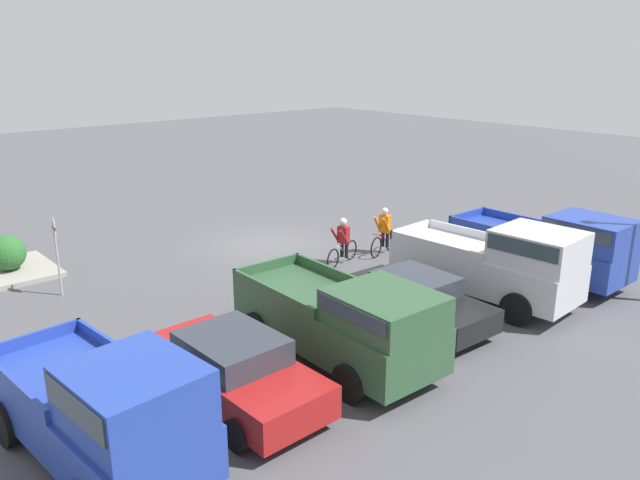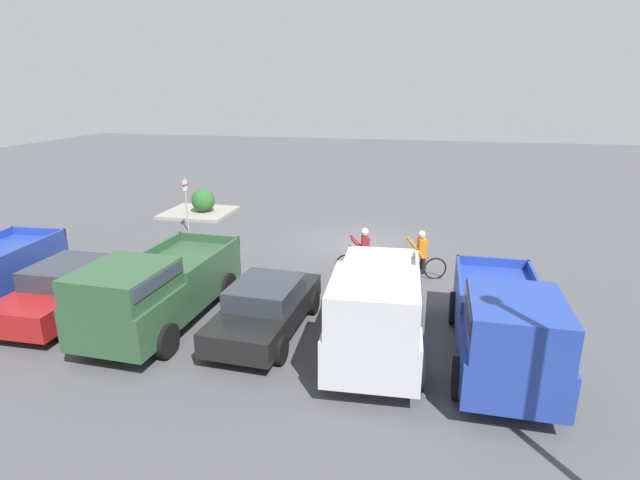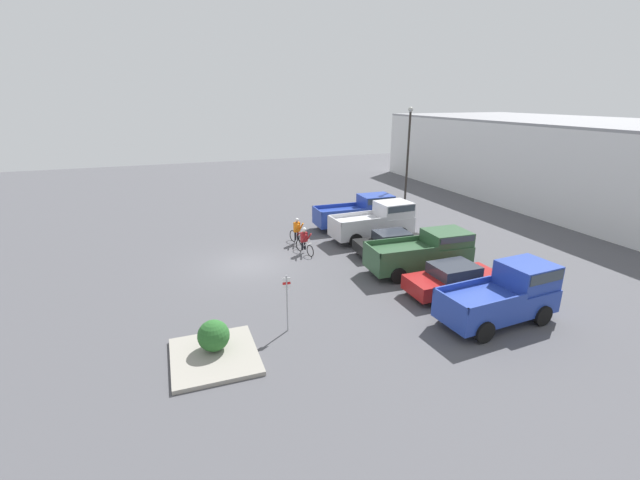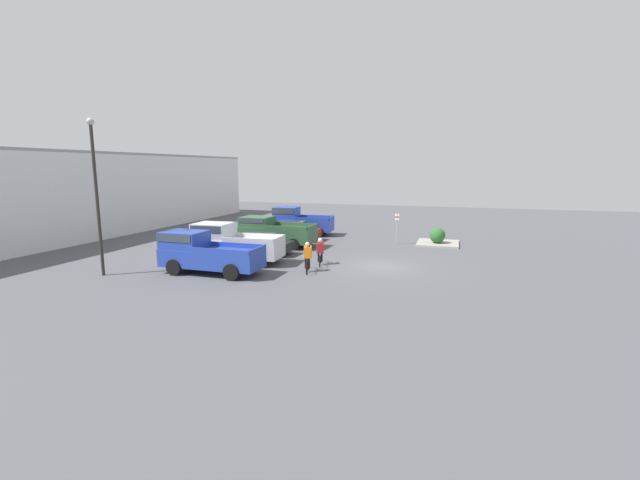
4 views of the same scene
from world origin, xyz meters
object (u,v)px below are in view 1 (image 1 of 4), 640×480
pickup_truck_1 (498,262)px  shrub (7,253)px  sedan_0 (415,299)px  pickup_truck_0 (552,245)px  pickup_truck_2 (345,319)px  cyclist_0 (343,241)px  sedan_1 (233,369)px  cyclist_1 (384,231)px  pickup_truck_3 (106,409)px  fire_lane_sign (56,249)px

pickup_truck_1 → shrub: size_ratio=4.77×
sedan_0 → pickup_truck_0: bearing=173.5°
pickup_truck_2 → cyclist_0: 6.87m
pickup_truck_0 → sedan_1: size_ratio=1.24×
pickup_truck_2 → cyclist_1: bearing=-142.9°
pickup_truck_1 → sedan_0: size_ratio=1.25×
sedan_1 → pickup_truck_3: 2.84m
sedan_1 → fire_lane_sign: (0.60, -8.05, 0.69)m
pickup_truck_0 → pickup_truck_3: size_ratio=1.08×
pickup_truck_1 → sedan_0: (2.83, -0.56, -0.51)m
pickup_truck_0 → pickup_truck_2: pickup_truck_0 is taller
pickup_truck_3 → cyclist_0: (-10.21, -5.21, -0.39)m
pickup_truck_2 → cyclist_1: 8.14m
sedan_1 → shrub: bearing=-83.7°
sedan_0 → shrub: sedan_0 is taller
pickup_truck_0 → cyclist_1: pickup_truck_0 is taller
sedan_0 → shrub: bearing=-57.9°
pickup_truck_2 → fire_lane_sign: bearing=-67.9°
pickup_truck_1 → pickup_truck_3: size_ratio=1.06×
shrub → sedan_1: bearing=96.3°
cyclist_1 → pickup_truck_3: bearing=22.9°
sedan_0 → pickup_truck_2: pickup_truck_2 is taller
pickup_truck_3 → fire_lane_sign: size_ratio=2.16×
sedan_0 → cyclist_0: 5.03m
cyclist_0 → cyclist_1: size_ratio=1.02×
sedan_0 → sedan_1: sedan_1 is taller
sedan_1 → pickup_truck_1: bearing=176.6°
pickup_truck_2 → sedan_1: (2.79, -0.30, -0.37)m
pickup_truck_1 → shrub: 14.93m
pickup_truck_3 → shrub: (-1.56, -11.37, -0.47)m
cyclist_0 → fire_lane_sign: 8.71m
cyclist_0 → fire_lane_sign: size_ratio=0.76×
sedan_1 → shrub: 10.97m
pickup_truck_0 → sedan_1: pickup_truck_0 is taller
fire_lane_sign → pickup_truck_1: bearing=136.6°
pickup_truck_2 → pickup_truck_3: bearing=1.8°
pickup_truck_3 → cyclist_1: size_ratio=2.87×
pickup_truck_1 → cyclist_1: size_ratio=3.04×
pickup_truck_3 → fire_lane_sign: 8.79m
pickup_truck_3 → shrub: size_ratio=4.50×
sedan_1 → cyclist_0: cyclist_0 is taller
pickup_truck_1 → pickup_truck_3: bearing=-0.1°
pickup_truck_0 → shrub: pickup_truck_0 is taller
cyclist_0 → cyclist_1: 1.84m
pickup_truck_0 → cyclist_0: size_ratio=3.05×
sedan_1 → fire_lane_sign: fire_lane_sign is taller
pickup_truck_1 → pickup_truck_2: 5.64m
pickup_truck_0 → shrub: (12.40, -11.47, -0.43)m
pickup_truck_2 → shrub: 11.90m
cyclist_0 → cyclist_1: (-1.84, 0.13, 0.01)m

